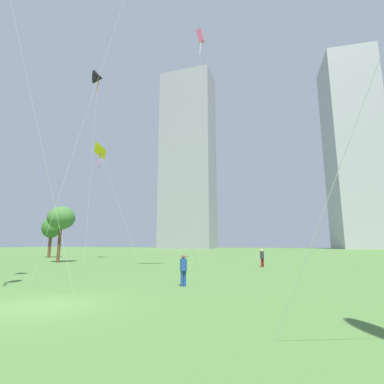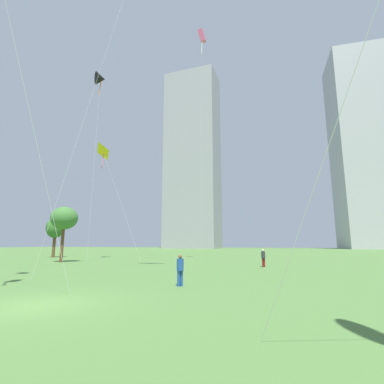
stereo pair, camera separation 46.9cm
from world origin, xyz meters
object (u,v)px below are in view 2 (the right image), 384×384
at_px(kite_flying_4, 101,79).
at_px(park_tree_2, 64,219).
at_px(distant_highrise_1, 193,158).
at_px(person_standing_0, 180,268).
at_px(kite_flying_0, 202,37).
at_px(kite_flying_8, 103,153).
at_px(park_tree_1, 55,228).
at_px(distant_highrise_0, 359,148).
at_px(person_standing_1, 263,257).

bearing_deg(kite_flying_4, park_tree_2, -132.92).
xyz_separation_m(park_tree_2, distant_highrise_1, (-15.62, 93.49, 35.98)).
height_order(person_standing_0, kite_flying_0, kite_flying_0).
bearing_deg(kite_flying_8, person_standing_0, -45.13).
bearing_deg(park_tree_2, park_tree_1, 137.94).
xyz_separation_m(person_standing_0, distant_highrise_1, (-35.24, 106.43, 40.07)).
relative_size(person_standing_0, distant_highrise_0, 0.02).
relative_size(park_tree_2, distant_highrise_1, 0.08).
bearing_deg(kite_flying_8, distant_highrise_0, 60.53).
xyz_separation_m(person_standing_1, kite_flying_4, (-20.47, 1.63, 22.99)).
relative_size(kite_flying_0, kite_flying_8, 1.86).
distance_m(park_tree_2, distant_highrise_0, 125.12).
distance_m(person_standing_1, park_tree_1, 33.53).
height_order(person_standing_1, park_tree_1, park_tree_1).
height_order(park_tree_2, distant_highrise_1, distant_highrise_1).
bearing_deg(kite_flying_4, park_tree_1, 151.15).
relative_size(kite_flying_8, distant_highrise_1, 0.20).
height_order(kite_flying_4, park_tree_1, kite_flying_4).
bearing_deg(park_tree_2, distant_highrise_0, 62.46).
bearing_deg(kite_flying_0, distant_highrise_1, 109.42).
xyz_separation_m(kite_flying_4, distant_highrise_1, (-17.73, 91.22, 17.06)).
height_order(person_standing_1, distant_highrise_0, distant_highrise_0).
xyz_separation_m(person_standing_0, park_tree_2, (-19.62, 12.94, 4.09)).
bearing_deg(person_standing_1, kite_flying_8, 123.02).
bearing_deg(kite_flying_8, person_standing_1, -16.06).
height_order(person_standing_0, kite_flying_8, kite_flying_8).
xyz_separation_m(kite_flying_4, park_tree_2, (-2.11, -2.27, -18.91)).
xyz_separation_m(person_standing_0, kite_flying_8, (-20.13, 20.22, 14.51)).
bearing_deg(person_standing_0, park_tree_1, -77.68).
bearing_deg(distant_highrise_1, park_tree_2, -79.80).
relative_size(kite_flying_0, distant_highrise_1, 0.37).
bearing_deg(distant_highrise_1, kite_flying_4, -78.29).
relative_size(kite_flying_8, distant_highrise_0, 0.20).
relative_size(kite_flying_0, park_tree_1, 4.99).
height_order(kite_flying_8, park_tree_1, kite_flying_8).
bearing_deg(distant_highrise_1, kite_flying_0, -69.86).
xyz_separation_m(person_standing_1, kite_flying_0, (-7.23, 5.03, 28.53)).
bearing_deg(park_tree_1, person_standing_1, -14.17).
relative_size(kite_flying_0, distant_highrise_0, 0.36).
bearing_deg(person_standing_1, park_tree_1, 124.91).
bearing_deg(kite_flying_0, person_standing_0, -77.06).
relative_size(person_standing_1, park_tree_1, 0.26).
relative_size(person_standing_0, kite_flying_0, 0.05).
distance_m(person_standing_1, kite_flying_4, 30.82).
bearing_deg(distant_highrise_0, kite_flying_4, -121.26).
xyz_separation_m(kite_flying_0, park_tree_1, (-25.10, 3.13, -25.00)).
xyz_separation_m(kite_flying_4, kite_flying_8, (-2.62, 5.02, -8.50)).
height_order(park_tree_1, distant_highrise_0, distant_highrise_0).
xyz_separation_m(kite_flying_0, park_tree_2, (-15.35, -5.67, -24.45)).
distance_m(kite_flying_0, kite_flying_4, 14.75).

